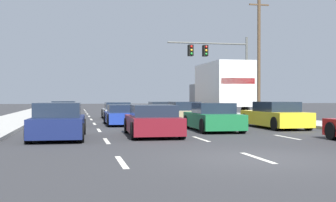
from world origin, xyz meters
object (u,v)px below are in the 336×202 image
at_px(car_silver, 117,111).
at_px(utility_pole_mid, 259,55).
at_px(car_yellow, 275,116).
at_px(car_blue, 123,115).
at_px(car_tan, 184,113).
at_px(traffic_signal_mast, 215,57).
at_px(car_black, 64,110).
at_px(box_truck, 220,88).
at_px(car_green, 213,118).
at_px(car_maroon, 153,122).
at_px(car_navy, 59,123).
at_px(car_white, 64,115).
at_px(car_orange, 161,110).

xyz_separation_m(car_silver, utility_pole_mid, (12.68, 4.41, 4.66)).
bearing_deg(car_silver, car_yellow, -57.58).
distance_m(car_blue, car_tan, 3.92).
height_order(traffic_signal_mast, utility_pole_mid, utility_pole_mid).
height_order(car_black, box_truck, box_truck).
bearing_deg(car_blue, box_truck, 30.36).
distance_m(car_green, box_truck, 9.88).
xyz_separation_m(car_maroon, utility_pole_mid, (12.57, 18.25, 4.64)).
bearing_deg(car_navy, car_black, 90.77).
bearing_deg(car_blue, car_white, 171.72).
height_order(car_yellow, traffic_signal_mast, traffic_signal_mast).
height_order(car_navy, traffic_signal_mast, traffic_signal_mast).
relative_size(car_blue, traffic_signal_mast, 0.59).
bearing_deg(car_silver, car_blue, -92.61).
xyz_separation_m(car_tan, box_truck, (3.25, 2.97, 1.55)).
xyz_separation_m(car_maroon, car_orange, (3.20, 14.40, -0.01)).
xyz_separation_m(car_green, utility_pole_mid, (9.42, 16.14, 4.63)).
distance_m(car_silver, car_tan, 6.55).
bearing_deg(car_blue, car_yellow, -29.42).
relative_size(car_white, car_maroon, 1.09).
xyz_separation_m(box_truck, utility_pole_mid, (5.98, 7.02, 3.07)).
relative_size(car_blue, car_green, 0.96).
xyz_separation_m(car_navy, car_green, (6.72, 2.48, -0.02)).
bearing_deg(box_truck, car_yellow, -89.25).
xyz_separation_m(car_white, car_green, (6.74, -5.48, 0.03)).
bearing_deg(car_yellow, car_silver, 122.42).
height_order(car_blue, traffic_signal_mast, traffic_signal_mast).
bearing_deg(car_orange, car_blue, -116.35).
distance_m(car_black, car_green, 15.08).
xyz_separation_m(car_navy, car_maroon, (3.56, 0.38, -0.03)).
bearing_deg(car_silver, car_orange, 9.86).
bearing_deg(utility_pole_mid, car_silver, -160.80).
height_order(car_black, car_silver, car_black).
distance_m(car_green, utility_pole_mid, 19.25).
height_order(car_blue, car_maroon, car_maroon).
bearing_deg(car_navy, traffic_signal_mast, 57.31).
relative_size(car_navy, car_green, 1.00).
bearing_deg(box_truck, car_white, -160.32).
bearing_deg(car_maroon, traffic_signal_mast, 65.05).
xyz_separation_m(car_black, box_truck, (10.38, -4.27, 1.56)).
distance_m(car_blue, car_yellow, 8.17).
distance_m(car_orange, traffic_signal_mast, 8.35).
bearing_deg(car_green, traffic_signal_mast, 71.48).
relative_size(car_orange, box_truck, 0.58).
relative_size(car_black, car_white, 0.90).
bearing_deg(car_white, car_tan, 5.58).
xyz_separation_m(car_blue, box_truck, (7.01, 4.11, 1.61)).
bearing_deg(car_black, car_silver, -24.38).
height_order(car_white, car_yellow, car_yellow).
relative_size(car_maroon, car_orange, 0.94).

